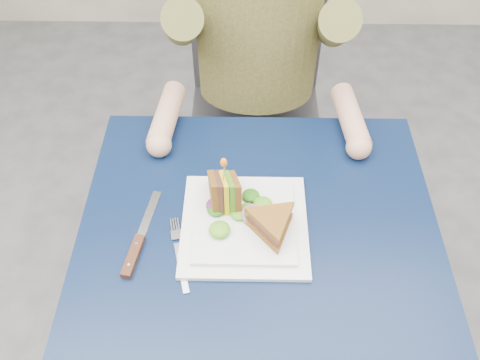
{
  "coord_description": "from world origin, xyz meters",
  "views": [
    {
      "loc": [
        -0.03,
        -0.59,
        1.59
      ],
      "look_at": [
        -0.04,
        0.08,
        0.82
      ],
      "focal_mm": 38.0,
      "sensor_mm": 36.0,
      "label": 1
    }
  ],
  "objects_px": {
    "plate": "(244,224)",
    "sandwich_upright": "(225,193)",
    "table": "(258,261)",
    "chair": "(256,87)",
    "fork": "(180,255)",
    "sandwich_flat": "(272,224)",
    "knife": "(136,248)"
  },
  "relations": [
    {
      "from": "table",
      "to": "sandwich_flat",
      "type": "xyz_separation_m",
      "value": [
        0.02,
        0.01,
        0.12
      ]
    },
    {
      "from": "chair",
      "to": "sandwich_upright",
      "type": "xyz_separation_m",
      "value": [
        -0.07,
        -0.65,
        0.24
      ]
    },
    {
      "from": "table",
      "to": "plate",
      "type": "relative_size",
      "value": 2.88
    },
    {
      "from": "knife",
      "to": "plate",
      "type": "bearing_deg",
      "value": 15.7
    },
    {
      "from": "table",
      "to": "knife",
      "type": "relative_size",
      "value": 3.39
    },
    {
      "from": "table",
      "to": "sandwich_upright",
      "type": "relative_size",
      "value": 5.72
    },
    {
      "from": "sandwich_upright",
      "to": "fork",
      "type": "height_order",
      "value": "sandwich_upright"
    },
    {
      "from": "chair",
      "to": "fork",
      "type": "relative_size",
      "value": 5.24
    },
    {
      "from": "table",
      "to": "sandwich_upright",
      "type": "distance_m",
      "value": 0.17
    },
    {
      "from": "fork",
      "to": "knife",
      "type": "relative_size",
      "value": 0.8
    },
    {
      "from": "plate",
      "to": "knife",
      "type": "height_order",
      "value": "plate"
    },
    {
      "from": "chair",
      "to": "knife",
      "type": "distance_m",
      "value": 0.82
    },
    {
      "from": "sandwich_flat",
      "to": "sandwich_upright",
      "type": "distance_m",
      "value": 0.12
    },
    {
      "from": "chair",
      "to": "knife",
      "type": "relative_size",
      "value": 4.2
    },
    {
      "from": "knife",
      "to": "fork",
      "type": "bearing_deg",
      "value": -9.14
    },
    {
      "from": "sandwich_upright",
      "to": "knife",
      "type": "xyz_separation_m",
      "value": [
        -0.17,
        -0.11,
        -0.05
      ]
    },
    {
      "from": "table",
      "to": "plate",
      "type": "xyz_separation_m",
      "value": [
        -0.03,
        0.03,
        0.09
      ]
    },
    {
      "from": "chair",
      "to": "sandwich_flat",
      "type": "relative_size",
      "value": 5.61
    },
    {
      "from": "sandwich_upright",
      "to": "chair",
      "type": "bearing_deg",
      "value": 83.72
    },
    {
      "from": "table",
      "to": "chair",
      "type": "bearing_deg",
      "value": 90.0
    },
    {
      "from": "sandwich_flat",
      "to": "fork",
      "type": "xyz_separation_m",
      "value": [
        -0.18,
        -0.05,
        -0.04
      ]
    },
    {
      "from": "table",
      "to": "chair",
      "type": "xyz_separation_m",
      "value": [
        0.0,
        0.73,
        -0.11
      ]
    },
    {
      "from": "plate",
      "to": "sandwich_upright",
      "type": "xyz_separation_m",
      "value": [
        -0.04,
        0.04,
        0.05
      ]
    },
    {
      "from": "sandwich_flat",
      "to": "fork",
      "type": "distance_m",
      "value": 0.19
    },
    {
      "from": "chair",
      "to": "sandwich_flat",
      "type": "distance_m",
      "value": 0.76
    },
    {
      "from": "table",
      "to": "knife",
      "type": "xyz_separation_m",
      "value": [
        -0.25,
        -0.03,
        0.09
      ]
    },
    {
      "from": "chair",
      "to": "fork",
      "type": "distance_m",
      "value": 0.81
    },
    {
      "from": "sandwich_upright",
      "to": "plate",
      "type": "bearing_deg",
      "value": -47.45
    },
    {
      "from": "sandwich_upright",
      "to": "knife",
      "type": "bearing_deg",
      "value": -148.83
    },
    {
      "from": "chair",
      "to": "fork",
      "type": "height_order",
      "value": "chair"
    },
    {
      "from": "chair",
      "to": "fork",
      "type": "bearing_deg",
      "value": -101.57
    },
    {
      "from": "fork",
      "to": "knife",
      "type": "bearing_deg",
      "value": 170.86
    }
  ]
}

